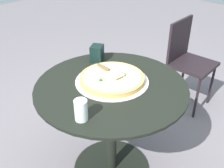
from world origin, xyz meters
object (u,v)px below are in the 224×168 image
at_px(pizza_on_tray, 112,79).
at_px(patio_chair_near, 187,57).
at_px(patio_table, 111,114).
at_px(napkin_dispenser, 97,53).
at_px(pizza_server, 109,70).
at_px(drinking_cup, 81,110).

bearing_deg(pizza_on_tray, patio_chair_near, -85.64).
bearing_deg(patio_table, napkin_dispenser, -28.34).
bearing_deg(napkin_dispenser, pizza_on_tray, 34.84).
distance_m(pizza_on_tray, pizza_server, 0.06).
bearing_deg(patio_chair_near, pizza_on_tray, 94.36).
bearing_deg(napkin_dispenser, drinking_cup, 10.22).
distance_m(pizza_server, patio_chair_near, 1.14).
relative_size(pizza_on_tray, napkin_dispenser, 3.95).
xyz_separation_m(patio_table, pizza_on_tray, (0.03, -0.04, 0.24)).
distance_m(pizza_server, napkin_dispenser, 0.27).
distance_m(patio_table, drinking_cup, 0.46).
height_order(pizza_on_tray, patio_chair_near, patio_chair_near).
bearing_deg(drinking_cup, patio_chair_near, -80.82).
xyz_separation_m(pizza_on_tray, pizza_server, (0.04, -0.01, 0.04)).
bearing_deg(patio_table, pizza_server, -33.56).
xyz_separation_m(drinking_cup, patio_chair_near, (0.24, -1.49, -0.30)).
bearing_deg(patio_chair_near, drinking_cup, 99.18).
bearing_deg(pizza_on_tray, patio_table, 128.83).
height_order(pizza_server, napkin_dispenser, napkin_dispenser).
relative_size(pizza_server, patio_chair_near, 0.25).
bearing_deg(drinking_cup, patio_table, -69.83).
height_order(patio_table, pizza_server, pizza_server).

